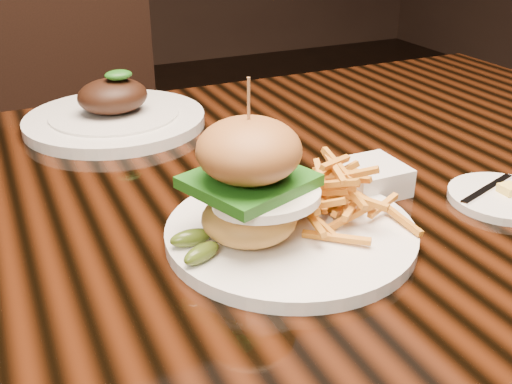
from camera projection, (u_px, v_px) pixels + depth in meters
name	position (u px, v px, depth m)	size (l,w,h in m)	color
dining_table	(214.00, 247.00, 0.78)	(1.60, 0.90, 0.75)	black
burger_plate	(287.00, 200.00, 0.63)	(0.27, 0.27, 0.19)	silver
side_saucer	(502.00, 197.00, 0.73)	(0.13, 0.13, 0.02)	silver
ramekin	(371.00, 178.00, 0.75)	(0.08, 0.08, 0.04)	silver
far_dish	(115.00, 115.00, 0.96)	(0.29, 0.29, 0.09)	silver
chair_far	(91.00, 128.00, 1.56)	(0.52, 0.52, 0.95)	black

